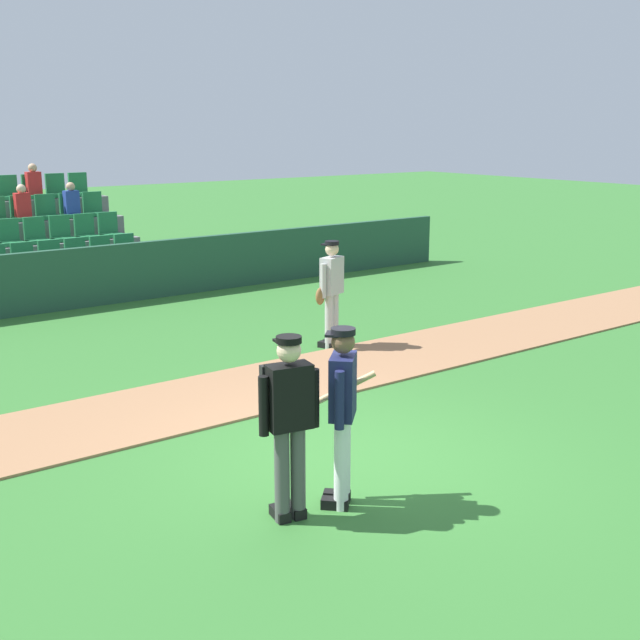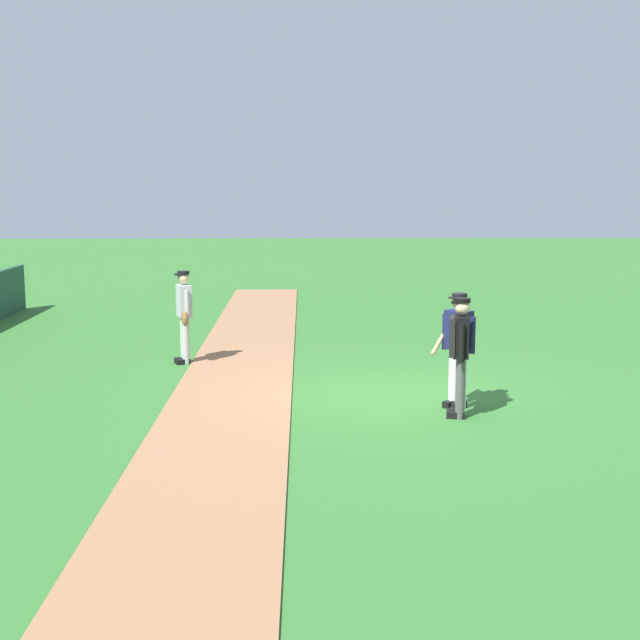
% 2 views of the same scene
% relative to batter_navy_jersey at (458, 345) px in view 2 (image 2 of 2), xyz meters
% --- Properties ---
extents(ground_plane, '(80.00, 80.00, 0.00)m').
position_rel_batter_navy_jersey_xyz_m(ground_plane, '(0.73, 0.88, -0.97)').
color(ground_plane, '#33702D').
extents(infield_dirt_path, '(28.00, 1.93, 0.03)m').
position_rel_batter_navy_jersey_xyz_m(infield_dirt_path, '(0.73, 3.50, -0.95)').
color(infield_dirt_path, '#9E704C').
rests_on(infield_dirt_path, ground).
extents(batter_navy_jersey, '(0.73, 0.68, 1.76)m').
position_rel_batter_navy_jersey_xyz_m(batter_navy_jersey, '(0.00, 0.00, 0.00)').
color(batter_navy_jersey, white).
rests_on(batter_navy_jersey, ground).
extents(umpire_home_plate, '(0.58, 0.36, 1.76)m').
position_rel_batter_navy_jersey_xyz_m(umpire_home_plate, '(-0.56, 0.07, 0.03)').
color(umpire_home_plate, '#4C4C4C').
rests_on(umpire_home_plate, ground).
extents(runner_grey_jersey, '(0.66, 0.40, 1.76)m').
position_rel_batter_navy_jersey_xyz_m(runner_grey_jersey, '(3.38, 4.58, -0.01)').
color(runner_grey_jersey, '#B2B2B2').
rests_on(runner_grey_jersey, ground).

